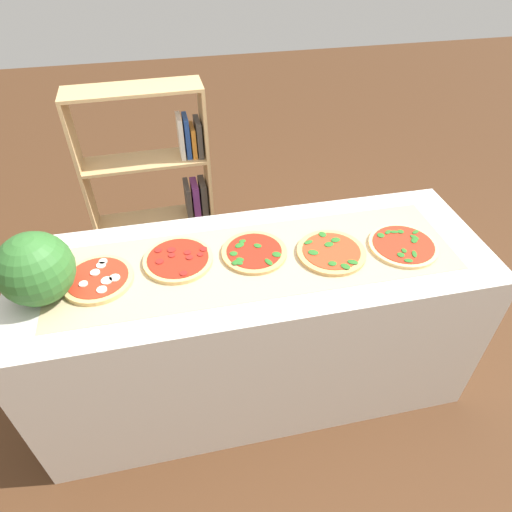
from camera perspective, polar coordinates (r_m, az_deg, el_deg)
The scene contains 10 objects.
ground_plane at distance 2.61m, azimuth 0.00°, elevation -15.50°, with size 12.00×12.00×0.00m, color #4C2D19.
counter at distance 2.25m, azimuth 0.00°, elevation -9.11°, with size 2.09×0.74×0.90m, color beige.
parchment_paper at distance 1.93m, azimuth 0.00°, elevation -0.43°, with size 1.75×0.49×0.00m, color tan.
pizza_mozzarella_0 at distance 1.93m, azimuth -19.68°, elevation -2.81°, with size 0.29×0.29×0.03m.
pizza_pepperoni_1 at distance 1.94m, azimuth -9.99°, elevation -0.44°, with size 0.30×0.30×0.03m.
pizza_spinach_2 at distance 1.95m, azimuth -0.26°, elevation 0.50°, with size 0.29×0.29×0.02m.
pizza_spinach_3 at distance 1.98m, azimuth 9.66°, elevation 0.50°, with size 0.30×0.30×0.03m.
pizza_spinach_4 at distance 2.10m, azimuth 18.43°, elevation 1.32°, with size 0.31×0.31×0.02m.
watermelon at distance 1.87m, azimuth -26.53°, elevation -1.49°, with size 0.29×0.29×0.29m, color #2D6628.
bookshelf at distance 2.95m, azimuth -11.40°, elevation 7.22°, with size 0.77×0.25×1.31m.
Camera 1 is at (-0.30, -1.42, 2.17)m, focal length 31.04 mm.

